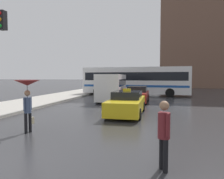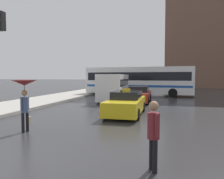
# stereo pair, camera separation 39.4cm
# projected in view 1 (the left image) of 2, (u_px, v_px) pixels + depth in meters

# --- Properties ---
(ground_plane) EXTENTS (300.00, 300.00, 0.00)m
(ground_plane) POSITION_uv_depth(u_px,v_px,m) (3.00, 176.00, 4.92)
(ground_plane) COLOR #2D2D30
(taxi) EXTENTS (1.91, 4.76, 1.52)m
(taxi) POSITION_uv_depth(u_px,v_px,m) (127.00, 103.00, 12.87)
(taxi) COLOR gold
(taxi) RESTS_ON ground_plane
(sedan_red) EXTENTS (1.91, 4.49, 1.38)m
(sedan_red) POSITION_uv_depth(u_px,v_px,m) (137.00, 95.00, 18.91)
(sedan_red) COLOR maroon
(sedan_red) RESTS_ON ground_plane
(ambulance_van) EXTENTS (2.29, 5.77, 2.42)m
(ambulance_van) POSITION_uv_depth(u_px,v_px,m) (112.00, 86.00, 19.96)
(ambulance_van) COLOR white
(ambulance_van) RESTS_ON ground_plane
(city_bus) EXTENTS (12.65, 3.78, 3.31)m
(city_bus) POSITION_uv_depth(u_px,v_px,m) (135.00, 80.00, 25.75)
(city_bus) COLOR silver
(city_bus) RESTS_ON ground_plane
(pedestrian_with_umbrella) EXTENTS (0.97, 0.97, 2.10)m
(pedestrian_with_umbrella) POSITION_uv_depth(u_px,v_px,m) (27.00, 91.00, 8.58)
(pedestrian_with_umbrella) COLOR black
(pedestrian_with_umbrella) RESTS_ON ground_plane
(pedestrian_man) EXTENTS (0.38, 0.43, 1.67)m
(pedestrian_man) POSITION_uv_depth(u_px,v_px,m) (164.00, 130.00, 5.13)
(pedestrian_man) COLOR black
(pedestrian_man) RESTS_ON ground_plane
(building_tower_near) EXTENTS (14.58, 9.06, 33.21)m
(building_tower_near) POSITION_uv_depth(u_px,v_px,m) (197.00, 6.00, 44.51)
(building_tower_near) COLOR brown
(building_tower_near) RESTS_ON ground_plane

